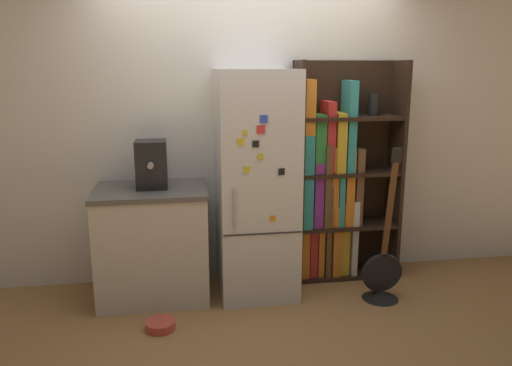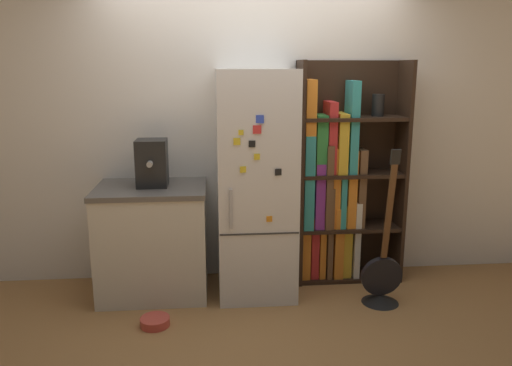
{
  "view_description": "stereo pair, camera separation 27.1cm",
  "coord_description": "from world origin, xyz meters",
  "px_view_note": "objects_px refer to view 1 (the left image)",
  "views": [
    {
      "loc": [
        -0.61,
        -3.72,
        1.81
      ],
      "look_at": [
        0.01,
        0.15,
        0.9
      ],
      "focal_mm": 35.0,
      "sensor_mm": 36.0,
      "label": 1
    },
    {
      "loc": [
        -0.34,
        -3.75,
        1.81
      ],
      "look_at": [
        0.01,
        0.15,
        0.9
      ],
      "focal_mm": 35.0,
      "sensor_mm": 36.0,
      "label": 2
    }
  ],
  "objects_px": {
    "refrigerator": "(256,184)",
    "bookshelf": "(333,184)",
    "guitar": "(382,278)",
    "espresso_machine": "(151,164)",
    "pet_bowl": "(160,324)"
  },
  "relations": [
    {
      "from": "refrigerator",
      "to": "bookshelf",
      "type": "height_order",
      "value": "bookshelf"
    },
    {
      "from": "bookshelf",
      "to": "espresso_machine",
      "type": "height_order",
      "value": "bookshelf"
    },
    {
      "from": "guitar",
      "to": "pet_bowl",
      "type": "relative_size",
      "value": 5.84
    },
    {
      "from": "espresso_machine",
      "to": "guitar",
      "type": "bearing_deg",
      "value": -12.18
    },
    {
      "from": "guitar",
      "to": "pet_bowl",
      "type": "height_order",
      "value": "guitar"
    },
    {
      "from": "refrigerator",
      "to": "guitar",
      "type": "relative_size",
      "value": 1.44
    },
    {
      "from": "refrigerator",
      "to": "bookshelf",
      "type": "relative_size",
      "value": 0.96
    },
    {
      "from": "pet_bowl",
      "to": "espresso_machine",
      "type": "bearing_deg",
      "value": 93.73
    },
    {
      "from": "bookshelf",
      "to": "espresso_machine",
      "type": "distance_m",
      "value": 1.55
    },
    {
      "from": "bookshelf",
      "to": "guitar",
      "type": "height_order",
      "value": "bookshelf"
    },
    {
      "from": "refrigerator",
      "to": "espresso_machine",
      "type": "bearing_deg",
      "value": 177.76
    },
    {
      "from": "bookshelf",
      "to": "pet_bowl",
      "type": "distance_m",
      "value": 1.84
    },
    {
      "from": "refrigerator",
      "to": "pet_bowl",
      "type": "bearing_deg",
      "value": -144.43
    },
    {
      "from": "guitar",
      "to": "espresso_machine",
      "type": "bearing_deg",
      "value": 167.82
    },
    {
      "from": "espresso_machine",
      "to": "bookshelf",
      "type": "bearing_deg",
      "value": 6.04
    }
  ]
}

